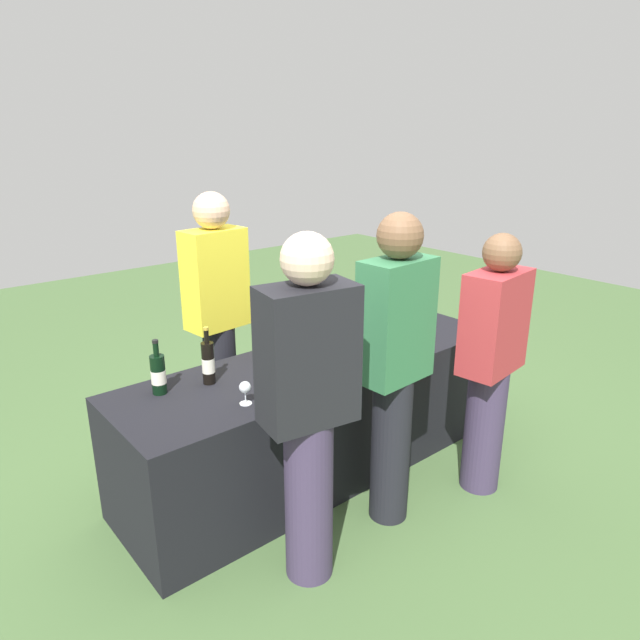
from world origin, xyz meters
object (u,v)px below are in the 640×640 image
at_px(wine_glass_1, 339,354).
at_px(guest_0, 308,405).
at_px(guest_1, 394,362).
at_px(wine_bottle_0, 158,374).
at_px(menu_board, 330,335).
at_px(server_pouring, 217,313).
at_px(wine_glass_0, 245,388).
at_px(wine_bottle_1, 208,363).
at_px(wine_bottle_4, 376,319).
at_px(guest_2, 491,359).
at_px(wine_bottle_2, 279,339).
at_px(wine_glass_2, 358,337).
at_px(wine_bottle_3, 338,325).

relative_size(wine_glass_1, guest_0, 0.08).
bearing_deg(guest_1, wine_bottle_0, 135.99).
height_order(guest_0, menu_board, guest_0).
xyz_separation_m(wine_bottle_0, server_pouring, (0.63, 0.47, 0.08)).
bearing_deg(wine_glass_0, guest_1, -32.24).
xyz_separation_m(wine_bottle_1, menu_board, (1.61, 0.85, -0.46)).
distance_m(wine_bottle_1, server_pouring, 0.65).
xyz_separation_m(wine_bottle_4, guest_1, (-0.59, -0.72, 0.08)).
relative_size(guest_2, menu_board, 1.94).
bearing_deg(wine_bottle_2, server_pouring, 106.04).
xyz_separation_m(wine_bottle_1, guest_0, (0.05, -0.80, 0.04)).
bearing_deg(wine_bottle_4, wine_bottle_2, 174.22).
xyz_separation_m(wine_bottle_0, wine_bottle_4, (1.51, -0.08, -0.00)).
distance_m(wine_glass_1, guest_2, 0.85).
xyz_separation_m(wine_bottle_2, menu_board, (1.10, 0.81, -0.46)).
bearing_deg(wine_glass_2, wine_bottle_3, 79.53).
relative_size(wine_bottle_0, wine_glass_2, 1.98).
xyz_separation_m(wine_glass_0, menu_board, (1.60, 1.19, -0.43)).
xyz_separation_m(wine_bottle_4, wine_glass_2, (-0.33, -0.18, 0.00)).
distance_m(wine_bottle_4, guest_1, 0.93).
bearing_deg(server_pouring, wine_glass_1, 102.59).
xyz_separation_m(wine_bottle_0, wine_bottle_2, (0.77, -0.01, 0.01)).
bearing_deg(wine_glass_0, wine_bottle_3, 21.30).
bearing_deg(guest_0, wine_bottle_2, 71.44).
bearing_deg(guest_2, wine_bottle_4, 85.10).
height_order(wine_bottle_2, guest_0, guest_0).
xyz_separation_m(wine_bottle_3, wine_bottle_4, (0.29, -0.06, -0.01)).
bearing_deg(wine_bottle_0, guest_1, -40.91).
relative_size(guest_0, guest_1, 0.99).
xyz_separation_m(wine_glass_1, menu_board, (0.95, 1.18, -0.44)).
height_order(wine_bottle_4, menu_board, wine_bottle_4).
bearing_deg(wine_glass_0, server_pouring, 67.85).
bearing_deg(guest_2, wine_bottle_3, 101.95).
bearing_deg(wine_glass_1, wine_glass_0, -178.92).
distance_m(wine_bottle_0, guest_2, 1.82).
relative_size(wine_bottle_0, guest_2, 0.19).
relative_size(wine_bottle_1, guest_0, 0.19).
bearing_deg(wine_bottle_3, guest_2, -70.83).
bearing_deg(wine_glass_0, wine_glass_2, 8.37).
bearing_deg(wine_glass_0, guest_0, -85.61).
relative_size(guest_0, menu_board, 2.10).
bearing_deg(wine_glass_2, menu_board, 56.70).
xyz_separation_m(server_pouring, guest_1, (0.29, -1.27, -0.01)).
bearing_deg(menu_board, guest_0, -135.45).
bearing_deg(wine_bottle_4, wine_bottle_0, 176.89).
relative_size(wine_glass_1, guest_1, 0.08).
bearing_deg(wine_bottle_0, wine_bottle_3, -1.15).
xyz_separation_m(wine_glass_2, menu_board, (0.70, 1.06, -0.45)).
distance_m(wine_bottle_0, guest_1, 1.22).
bearing_deg(guest_0, guest_2, 4.92).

